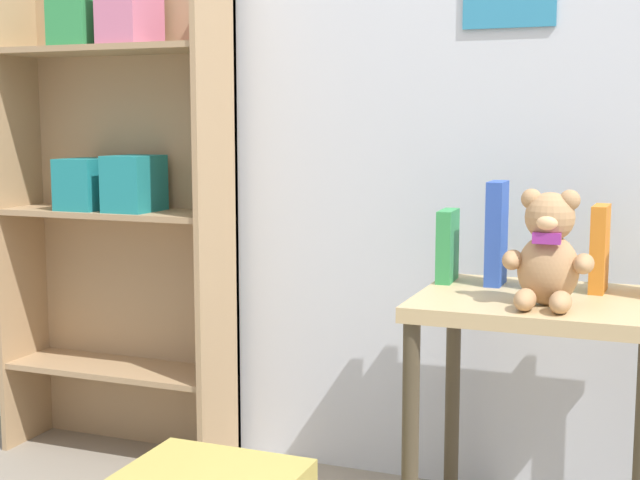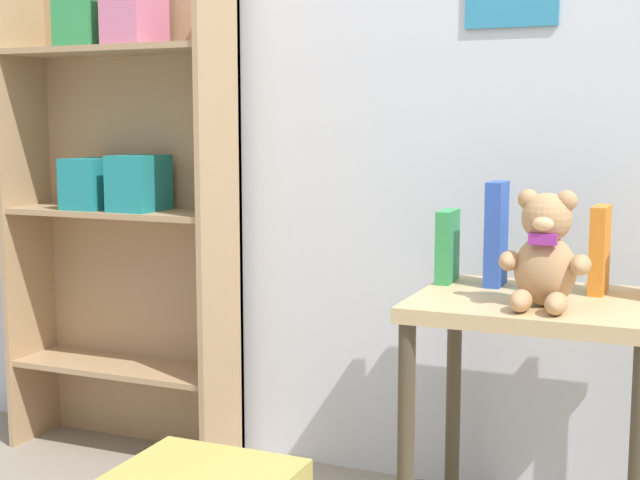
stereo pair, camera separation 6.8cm
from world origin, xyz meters
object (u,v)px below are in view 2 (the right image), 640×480
Objects in this scene: teddy_bear at (545,254)px; book_standing_orange at (600,250)px; book_standing_teal at (546,250)px; display_table at (536,342)px; bookshelf_side at (125,178)px; book_standing_blue at (496,234)px; book_standing_green at (447,246)px.

teddy_bear reaches higher than book_standing_orange.
book_standing_orange is (0.13, 0.01, 0.01)m from book_standing_teal.
display_table is 0.23m from book_standing_teal.
display_table is 2.44× the size of teddy_bear.
book_standing_teal is (1.33, -0.13, -0.14)m from bookshelf_side.
book_standing_blue is (-0.16, 0.22, 0.01)m from teddy_bear.
teddy_bear is 1.41× the size of book_standing_green.
book_standing_green is 0.94× the size of book_standing_teal.
book_standing_orange is (0.38, -0.00, 0.01)m from book_standing_green.
book_standing_green is 0.38m from book_standing_orange.
display_table is at bearing -89.18° from book_standing_teal.
book_standing_orange is (1.45, -0.12, -0.13)m from bookshelf_side.
teddy_bear is at bearing -73.70° from display_table.
book_standing_blue reaches higher than book_standing_teal.
book_standing_blue is at bearing -178.53° from book_standing_orange.
book_standing_teal is at bearing -5.53° from bookshelf_side.
book_standing_green is (1.07, -0.11, -0.14)m from bookshelf_side.
book_standing_blue is 1.33× the size of book_standing_teal.
teddy_bear is (0.03, -0.10, 0.23)m from display_table.
teddy_bear is 1.00× the size of book_standing_blue.
book_standing_green is at bearing 141.39° from teddy_bear.
book_standing_blue is 1.24× the size of book_standing_orange.
book_standing_orange is (0.10, 0.22, -0.01)m from teddy_bear.
book_standing_blue is (0.13, -0.00, 0.04)m from book_standing_green.
display_table is at bearing -134.72° from book_standing_orange.
display_table is 0.25m from teddy_bear.
bookshelf_side is at bearing 177.70° from book_standing_orange.
bookshelf_side is 1.21m from book_standing_blue.
book_standing_green is 0.13m from book_standing_blue.
display_table is at bearing -27.81° from book_standing_green.
bookshelf_side is at bearing 170.03° from display_table.
bookshelf_side is 1.39m from display_table.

